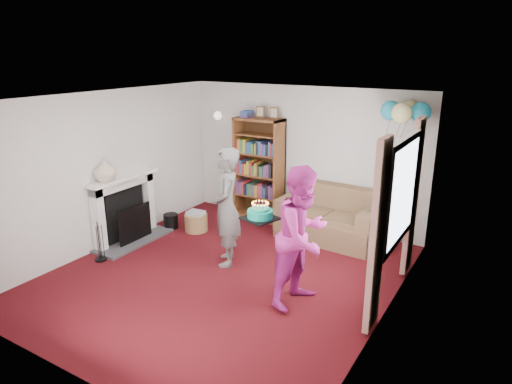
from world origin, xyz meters
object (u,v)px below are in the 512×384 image
Objects in this scene: sofa at (331,219)px; bookcase at (260,170)px; person_magenta at (303,237)px; birthday_cake at (260,214)px; person_striped at (226,207)px.

bookcase is at bearing 174.51° from sofa.
person_magenta is at bearing -49.48° from bookcase.
birthday_cake is (-0.11, -2.18, 0.76)m from sofa.
person_striped is (0.58, -1.93, -0.05)m from bookcase.
sofa is at bearing 87.08° from birthday_cake.
sofa is at bearing 117.34° from person_striped.
bookcase reaches higher than person_magenta.
person_striped is at bearing -116.50° from sofa.
birthday_cake is (1.43, -2.41, 0.15)m from bookcase.
birthday_cake is at bearing -89.85° from sofa.
person_magenta reaches higher than person_striped.
person_striped is at bearing -73.33° from bookcase.
bookcase is at bearing 163.58° from person_striped.
bookcase is 2.81m from birthday_cake.
birthday_cake is at bearing -59.23° from bookcase.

